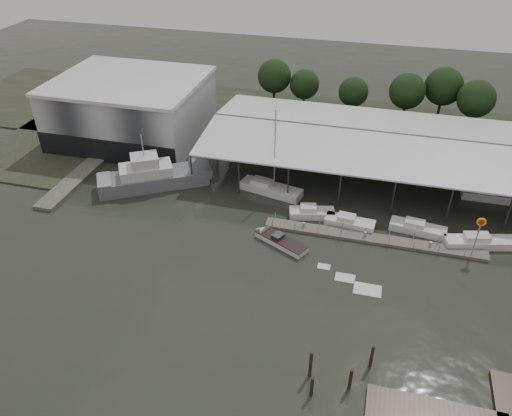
% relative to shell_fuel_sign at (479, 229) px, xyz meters
% --- Properties ---
extents(ground, '(200.00, 200.00, 0.00)m').
position_rel_shell_fuel_sign_xyz_m(ground, '(-27.00, -9.99, -3.93)').
color(ground, '#262B23').
rests_on(ground, ground).
extents(land_strip_far, '(140.00, 30.00, 0.30)m').
position_rel_shell_fuel_sign_xyz_m(land_strip_far, '(-27.00, 32.01, -3.83)').
color(land_strip_far, '#373E2E').
rests_on(land_strip_far, ground).
extents(land_strip_west, '(20.00, 40.00, 0.30)m').
position_rel_shell_fuel_sign_xyz_m(land_strip_west, '(-67.00, 20.01, -3.83)').
color(land_strip_west, '#373E2E').
rests_on(land_strip_west, ground).
extents(storage_warehouse, '(24.50, 20.50, 10.50)m').
position_rel_shell_fuel_sign_xyz_m(storage_warehouse, '(-55.00, 19.95, 1.36)').
color(storage_warehouse, '#AFB4BA').
rests_on(storage_warehouse, ground).
extents(covered_boat_shed, '(58.24, 24.00, 6.96)m').
position_rel_shell_fuel_sign_xyz_m(covered_boat_shed, '(-10.00, 18.01, 2.20)').
color(covered_boat_shed, silver).
rests_on(covered_boat_shed, ground).
extents(trawler_dock, '(3.00, 18.00, 0.50)m').
position_rel_shell_fuel_sign_xyz_m(trawler_dock, '(-57.00, 4.01, -3.68)').
color(trawler_dock, '#68655C').
rests_on(trawler_dock, ground).
extents(floating_dock, '(28.00, 2.00, 1.40)m').
position_rel_shell_fuel_sign_xyz_m(floating_dock, '(-12.00, 0.01, -3.72)').
color(floating_dock, '#68655C').
rests_on(floating_dock, ground).
extents(shell_fuel_sign, '(1.10, 0.18, 5.55)m').
position_rel_shell_fuel_sign_xyz_m(shell_fuel_sign, '(0.00, 0.00, 0.00)').
color(shell_fuel_sign, gray).
rests_on(shell_fuel_sign, ground).
extents(grey_trawler, '(16.58, 12.33, 8.84)m').
position_rel_shell_fuel_sign_xyz_m(grey_trawler, '(-44.55, 5.30, -2.35)').
color(grey_trawler, slate).
rests_on(grey_trawler, ground).
extents(white_sailboat, '(9.60, 4.63, 13.30)m').
position_rel_shell_fuel_sign_xyz_m(white_sailboat, '(-27.38, 7.80, -3.27)').
color(white_sailboat, silver).
rests_on(white_sailboat, ground).
extents(speedboat_underway, '(17.46, 9.76, 2.00)m').
position_rel_shell_fuel_sign_xyz_m(speedboat_underway, '(-23.72, -3.54, -3.53)').
color(speedboat_underway, silver).
rests_on(speedboat_underway, ground).
extents(moored_cruiser_0, '(6.43, 3.55, 1.70)m').
position_rel_shell_fuel_sign_xyz_m(moored_cruiser_0, '(-20.50, 3.23, -3.31)').
color(moored_cruiser_0, silver).
rests_on(moored_cruiser_0, ground).
extents(moored_cruiser_1, '(6.72, 2.86, 1.70)m').
position_rel_shell_fuel_sign_xyz_m(moored_cruiser_1, '(-15.26, 2.26, -3.31)').
color(moored_cruiser_1, silver).
rests_on(moored_cruiser_1, ground).
extents(moored_cruiser_2, '(7.38, 3.16, 1.70)m').
position_rel_shell_fuel_sign_xyz_m(moored_cruiser_2, '(-6.52, 3.24, -3.31)').
color(moored_cruiser_2, silver).
rests_on(moored_cruiser_2, ground).
extents(moored_cruiser_3, '(9.02, 4.22, 1.70)m').
position_rel_shell_fuel_sign_xyz_m(moored_cruiser_3, '(1.01, 2.19, -3.31)').
color(moored_cruiser_3, silver).
rests_on(moored_cruiser_3, ground).
extents(mooring_pilings, '(5.72, 9.78, 3.77)m').
position_rel_shell_fuel_sign_xyz_m(mooring_pilings, '(-13.98, -24.80, -2.87)').
color(mooring_pilings, '#38281C').
rests_on(mooring_pilings, ground).
extents(horizon_tree_line, '(68.85, 10.43, 10.36)m').
position_rel_shell_fuel_sign_xyz_m(horizon_tree_line, '(-4.97, 38.15, 2.20)').
color(horizon_tree_line, black).
rests_on(horizon_tree_line, ground).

